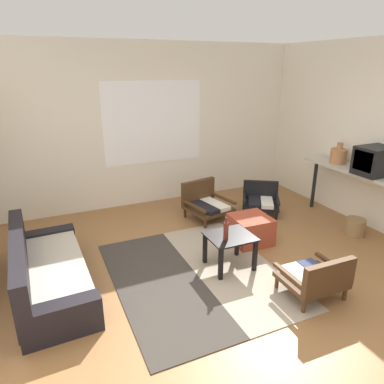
{
  "coord_description": "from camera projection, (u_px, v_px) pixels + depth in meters",
  "views": [
    {
      "loc": [
        -1.85,
        -2.71,
        2.31
      ],
      "look_at": [
        -0.16,
        1.06,
        0.82
      ],
      "focal_mm": 32.86,
      "sensor_mm": 36.0,
      "label": 1
    }
  ],
  "objects": [
    {
      "name": "armchair_by_window",
      "position": [
        205.0,
        202.0,
        5.62
      ],
      "size": [
        0.74,
        0.74,
        0.57
      ],
      "color": "#472D19",
      "rests_on": "ground"
    },
    {
      "name": "couch",
      "position": [
        46.0,
        273.0,
        3.77
      ],
      "size": [
        0.77,
        1.81,
        0.66
      ],
      "color": "black",
      "rests_on": "ground"
    },
    {
      "name": "clay_vase",
      "position": [
        339.0,
        156.0,
        5.4
      ],
      "size": [
        0.25,
        0.25,
        0.32
      ],
      "color": "#A87047",
      "rests_on": "console_shelf"
    },
    {
      "name": "wicker_basket",
      "position": [
        355.0,
        227.0,
        5.06
      ],
      "size": [
        0.28,
        0.28,
        0.24
      ],
      "primitive_type": "cylinder",
      "color": "olive",
      "rests_on": "ground"
    },
    {
      "name": "coffee_table",
      "position": [
        230.0,
        243.0,
        4.17
      ],
      "size": [
        0.54,
        0.48,
        0.42
      ],
      "color": "black",
      "rests_on": "ground"
    },
    {
      "name": "ottoman_orange",
      "position": [
        250.0,
        229.0,
        4.83
      ],
      "size": [
        0.52,
        0.52,
        0.38
      ],
      "primitive_type": "cube",
      "rotation": [
        0.0,
        0.0,
        -0.03
      ],
      "color": "#993D28",
      "rests_on": "ground"
    },
    {
      "name": "ground_plane",
      "position": [
        245.0,
        291.0,
        3.82
      ],
      "size": [
        7.8,
        7.8,
        0.0
      ],
      "primitive_type": "plane",
      "color": "olive"
    },
    {
      "name": "crt_television",
      "position": [
        375.0,
        161.0,
        4.82
      ],
      "size": [
        0.5,
        0.39,
        0.39
      ],
      "color": "black",
      "rests_on": "console_shelf"
    },
    {
      "name": "console_shelf",
      "position": [
        360.0,
        176.0,
        5.09
      ],
      "size": [
        0.44,
        1.86,
        0.89
      ],
      "color": "#B2AD9E",
      "rests_on": "ground"
    },
    {
      "name": "armchair_striped_foreground",
      "position": [
        316.0,
        277.0,
        3.64
      ],
      "size": [
        0.63,
        0.55,
        0.51
      ],
      "color": "#472D19",
      "rests_on": "ground"
    },
    {
      "name": "glass_bottle",
      "position": [
        226.0,
        231.0,
        4.01
      ],
      "size": [
        0.06,
        0.06,
        0.28
      ],
      "color": "#5B2319",
      "rests_on": "coffee_table"
    },
    {
      "name": "far_wall_with_window",
      "position": [
        153.0,
        125.0,
        5.99
      ],
      "size": [
        5.6,
        0.13,
        2.7
      ],
      "color": "silver",
      "rests_on": "ground"
    },
    {
      "name": "armchair_corner",
      "position": [
        260.0,
        199.0,
        5.82
      ],
      "size": [
        0.77,
        0.76,
        0.49
      ],
      "color": "black",
      "rests_on": "ground"
    },
    {
      "name": "area_rug",
      "position": [
        196.0,
        274.0,
        4.13
      ],
      "size": [
        1.86,
        2.3,
        0.01
      ],
      "color": "#38332D",
      "rests_on": "ground"
    }
  ]
}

